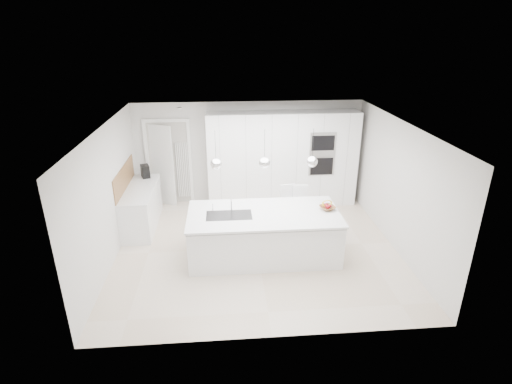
{
  "coord_description": "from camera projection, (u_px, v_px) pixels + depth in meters",
  "views": [
    {
      "loc": [
        -0.6,
        -6.95,
        4.11
      ],
      "look_at": [
        0.0,
        0.3,
        1.1
      ],
      "focal_mm": 28.0,
      "sensor_mm": 36.0,
      "label": 1
    }
  ],
  "objects": [
    {
      "name": "island_worktop",
      "position": [
        264.0,
        214.0,
        7.46
      ],
      "size": [
        2.84,
        1.4,
        0.04
      ],
      "primitive_type": "cube",
      "color": "white",
      "rests_on": "island_base"
    },
    {
      "name": "espresso_machine",
      "position": [
        145.0,
        171.0,
        9.18
      ],
      "size": [
        0.25,
        0.31,
        0.29
      ],
      "primitive_type": "cube",
      "rotation": [
        0.0,
        0.0,
        0.35
      ],
      "color": "black",
      "rests_on": "left_worktop"
    },
    {
      "name": "pendant_mid",
      "position": [
        264.0,
        163.0,
        7.02
      ],
      "size": [
        0.2,
        0.2,
        0.2
      ],
      "primitive_type": "sphere",
      "color": "white",
      "rests_on": "ceiling"
    },
    {
      "name": "left_worktop",
      "position": [
        139.0,
        189.0,
        8.6
      ],
      "size": [
        0.62,
        1.82,
        0.04
      ],
      "primitive_type": "cube",
      "color": "white",
      "rests_on": "left_base_cabinets"
    },
    {
      "name": "floor",
      "position": [
        257.0,
        248.0,
        8.02
      ],
      "size": [
        5.5,
        5.5,
        0.0
      ],
      "primitive_type": "plane",
      "color": "beige",
      "rests_on": "ground"
    },
    {
      "name": "banana_bunch",
      "position": [
        327.0,
        203.0,
        7.56
      ],
      "size": [
        0.26,
        0.18,
        0.23
      ],
      "primitive_type": "torus",
      "rotation": [
        1.22,
        0.0,
        0.35
      ],
      "color": "yellow",
      "rests_on": "fruit_bowl"
    },
    {
      "name": "island_base",
      "position": [
        264.0,
        236.0,
        7.59
      ],
      "size": [
        2.8,
        1.2,
        0.86
      ],
      "primitive_type": "cube",
      "color": "white",
      "rests_on": "floor"
    },
    {
      "name": "apple_c",
      "position": [
        330.0,
        206.0,
        7.6
      ],
      "size": [
        0.07,
        0.07,
        0.07
      ],
      "primitive_type": "sphere",
      "color": "maroon",
      "rests_on": "fruit_bowl"
    },
    {
      "name": "tall_cabinets",
      "position": [
        282.0,
        159.0,
        9.67
      ],
      "size": [
        3.6,
        0.6,
        2.3
      ],
      "primitive_type": "cube",
      "color": "white",
      "rests_on": "floor"
    },
    {
      "name": "pendant_right",
      "position": [
        312.0,
        162.0,
        7.09
      ],
      "size": [
        0.2,
        0.2,
        0.2
      ],
      "primitive_type": "sphere",
      "color": "white",
      "rests_on": "ceiling"
    },
    {
      "name": "apple_extra_3",
      "position": [
        328.0,
        207.0,
        7.54
      ],
      "size": [
        0.08,
        0.08,
        0.08
      ],
      "primitive_type": "sphere",
      "color": "maroon",
      "rests_on": "fruit_bowl"
    },
    {
      "name": "fruit_bowl",
      "position": [
        327.0,
        208.0,
        7.58
      ],
      "size": [
        0.37,
        0.37,
        0.07
      ],
      "primitive_type": "imported",
      "rotation": [
        0.0,
        0.0,
        0.34
      ],
      "color": "olive",
      "rests_on": "island_worktop"
    },
    {
      "name": "pendant_left",
      "position": [
        216.0,
        164.0,
        6.96
      ],
      "size": [
        0.2,
        0.2,
        0.2
      ],
      "primitive_type": "sphere",
      "color": "white",
      "rests_on": "ceiling"
    },
    {
      "name": "wall_back",
      "position": [
        249.0,
        152.0,
        9.84
      ],
      "size": [
        5.5,
        0.0,
        5.5
      ],
      "primitive_type": "plane",
      "rotation": [
        1.57,
        0.0,
        0.0
      ],
      "color": "silver",
      "rests_on": "ground"
    },
    {
      "name": "wall_left",
      "position": [
        108.0,
        195.0,
        7.33
      ],
      "size": [
        0.0,
        5.0,
        5.0
      ],
      "primitive_type": "plane",
      "rotation": [
        1.57,
        0.0,
        1.57
      ],
      "color": "silver",
      "rests_on": "ground"
    },
    {
      "name": "hallway_door",
      "position": [
        159.0,
        165.0,
        9.69
      ],
      "size": [
        0.76,
        0.38,
        2.0
      ],
      "primitive_type": "cube",
      "rotation": [
        0.0,
        0.0,
        -0.44
      ],
      "color": "white",
      "rests_on": "floor"
    },
    {
      "name": "island_sink",
      "position": [
        229.0,
        219.0,
        7.39
      ],
      "size": [
        0.84,
        0.44,
        0.18
      ],
      "primitive_type": null,
      "color": "#3F3F42",
      "rests_on": "island_worktop"
    },
    {
      "name": "island_tap",
      "position": [
        231.0,
        203.0,
        7.49
      ],
      "size": [
        0.02,
        0.02,
        0.3
      ],
      "primitive_type": "cylinder",
      "color": "white",
      "rests_on": "island_worktop"
    },
    {
      "name": "apple_b",
      "position": [
        327.0,
        207.0,
        7.55
      ],
      "size": [
        0.08,
        0.08,
        0.08
      ],
      "primitive_type": "sphere",
      "color": "maroon",
      "rests_on": "fruit_bowl"
    },
    {
      "name": "bar_stool_right",
      "position": [
        301.0,
        210.0,
        8.48
      ],
      "size": [
        0.37,
        0.49,
        1.03
      ],
      "primitive_type": null,
      "rotation": [
        0.0,
        0.0,
        -0.07
      ],
      "color": "white",
      "rests_on": "floor"
    },
    {
      "name": "radiator",
      "position": [
        183.0,
        170.0,
        9.83
      ],
      "size": [
        0.32,
        0.04,
        1.4
      ],
      "primitive_type": null,
      "color": "white",
      "rests_on": "floor"
    },
    {
      "name": "ceiling",
      "position": [
        257.0,
        126.0,
        7.06
      ],
      "size": [
        5.5,
        5.5,
        0.0
      ],
      "primitive_type": "plane",
      "rotation": [
        3.14,
        0.0,
        0.0
      ],
      "color": "white",
      "rests_on": "wall_back"
    },
    {
      "name": "apple_a",
      "position": [
        326.0,
        205.0,
        7.61
      ],
      "size": [
        0.08,
        0.08,
        0.08
      ],
      "primitive_type": "sphere",
      "color": "maroon",
      "rests_on": "fruit_bowl"
    },
    {
      "name": "doorway_frame",
      "position": [
        169.0,
        164.0,
        9.75
      ],
      "size": [
        1.11,
        0.08,
        2.13
      ],
      "primitive_type": null,
      "color": "white",
      "rests_on": "floor"
    },
    {
      "name": "oven_stack",
      "position": [
        322.0,
        154.0,
        9.37
      ],
      "size": [
        0.62,
        0.04,
        1.05
      ],
      "primitive_type": null,
      "color": "#A5A5A8",
      "rests_on": "tall_cabinets"
    },
    {
      "name": "bar_stool_left",
      "position": [
        288.0,
        210.0,
        8.49
      ],
      "size": [
        0.42,
        0.53,
        1.03
      ],
      "primitive_type": null,
      "rotation": [
        0.0,
        0.0,
        0.19
      ],
      "color": "white",
      "rests_on": "floor"
    },
    {
      "name": "oak_backsplash",
      "position": [
        124.0,
        178.0,
        8.47
      ],
      "size": [
        0.02,
        1.8,
        0.5
      ],
      "primitive_type": "cube",
      "color": "olive",
      "rests_on": "wall_left"
    },
    {
      "name": "left_base_cabinets",
      "position": [
        142.0,
        208.0,
        8.77
      ],
      "size": [
        0.6,
        1.8,
        0.86
      ],
      "primitive_type": "cube",
      "color": "white",
      "rests_on": "floor"
    }
  ]
}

